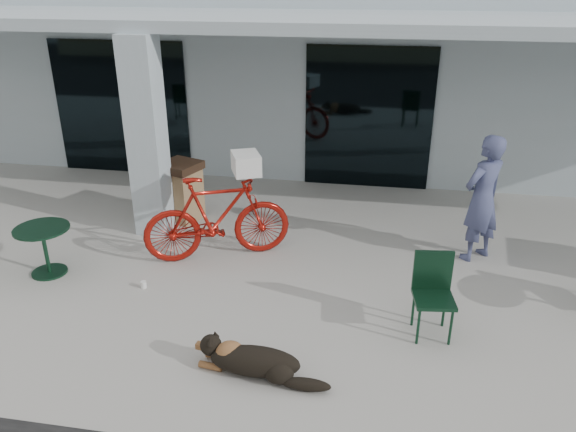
% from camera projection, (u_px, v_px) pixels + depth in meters
% --- Properties ---
extents(ground, '(80.00, 80.00, 0.00)m').
position_uv_depth(ground, '(200.00, 316.00, 7.00)').
color(ground, '#A19F98').
rests_on(ground, ground).
extents(building, '(22.00, 7.00, 4.50)m').
position_uv_depth(building, '(302.00, 45.00, 13.74)').
color(building, '#B0BEC7').
rests_on(building, ground).
extents(storefront_glass_left, '(2.80, 0.06, 2.70)m').
position_uv_depth(storefront_glass_left, '(122.00, 108.00, 11.44)').
color(storefront_glass_left, black).
rests_on(storefront_glass_left, ground).
extents(storefront_glass_right, '(2.40, 0.06, 2.70)m').
position_uv_depth(storefront_glass_right, '(368.00, 119.00, 10.66)').
color(storefront_glass_right, black).
rests_on(storefront_glass_right, ground).
extents(column, '(0.50, 0.50, 3.12)m').
position_uv_depth(column, '(147.00, 138.00, 8.67)').
color(column, '#B0BEC7').
rests_on(column, ground).
extents(overhang, '(22.00, 2.80, 0.18)m').
position_uv_depth(overhang, '(258.00, 20.00, 8.94)').
color(overhang, '#B0BEC7').
rests_on(overhang, column).
extents(bicycle, '(2.21, 1.42, 1.29)m').
position_uv_depth(bicycle, '(217.00, 217.00, 8.17)').
color(bicycle, maroon).
rests_on(bicycle, ground).
extents(laundry_basket, '(0.53, 0.60, 0.29)m').
position_uv_depth(laundry_basket, '(246.00, 163.00, 7.95)').
color(laundry_basket, white).
rests_on(laundry_basket, bicycle).
extents(dog, '(1.17, 0.53, 0.38)m').
position_uv_depth(dog, '(255.00, 360.00, 5.92)').
color(dog, black).
rests_on(dog, ground).
extents(cup_near_dog, '(0.10, 0.10, 0.10)m').
position_uv_depth(cup_near_dog, '(144.00, 285.00, 7.60)').
color(cup_near_dog, white).
rests_on(cup_near_dog, ground).
extents(cafe_table_near, '(0.96, 0.96, 0.71)m').
position_uv_depth(cafe_table_near, '(46.00, 251.00, 7.84)').
color(cafe_table_near, '#123421').
rests_on(cafe_table_near, ground).
extents(cafe_chair_far_a, '(0.51, 0.55, 1.01)m').
position_uv_depth(cafe_chair_far_a, '(434.00, 298.00, 6.45)').
color(cafe_chair_far_a, '#123421').
rests_on(cafe_chair_far_a, ground).
extents(person, '(0.82, 0.80, 1.89)m').
position_uv_depth(person, '(482.00, 199.00, 8.04)').
color(person, '#444A73').
rests_on(person, ground).
extents(trash_receptacle, '(0.77, 0.77, 1.02)m').
position_uv_depth(trash_receptacle, '(182.00, 191.00, 9.50)').
color(trash_receptacle, '#8F704A').
rests_on(trash_receptacle, ground).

